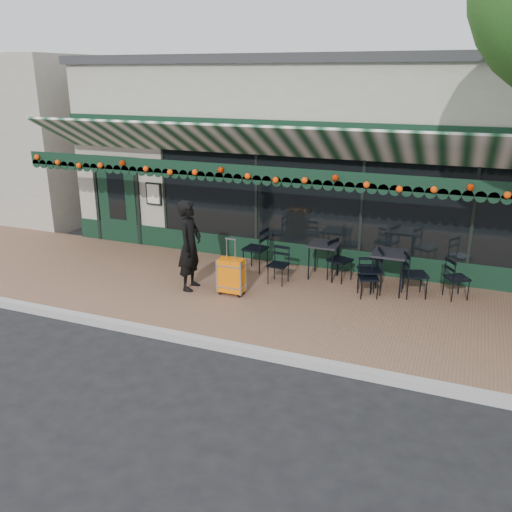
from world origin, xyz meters
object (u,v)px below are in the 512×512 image
at_px(cafe_table_b, 324,247).
at_px(chair_a_left, 370,271).
at_px(cafe_table_a, 390,256).
at_px(chair_b_front, 278,265).
at_px(suitcase, 231,276).
at_px(chair_a_right, 415,275).
at_px(chair_b_left, 255,249).
at_px(woman, 190,245).
at_px(chair_a_extra, 457,278).
at_px(chair_b_right, 340,260).
at_px(chair_a_front, 368,278).

distance_m(cafe_table_b, chair_a_left, 1.19).
distance_m(cafe_table_a, chair_b_front, 2.24).
bearing_deg(suitcase, chair_a_right, 18.94).
bearing_deg(chair_b_left, woman, -23.51).
height_order(chair_a_extra, chair_b_right, chair_b_right).
bearing_deg(chair_a_front, cafe_table_b, 124.23).
bearing_deg(woman, chair_a_extra, -78.71).
bearing_deg(chair_b_front, chair_b_left, 146.82).
bearing_deg(chair_a_front, chair_a_extra, -3.48).
bearing_deg(cafe_table_b, chair_a_extra, -3.15).
relative_size(woman, suitcase, 1.59).
bearing_deg(chair_b_left, chair_a_right, 90.57).
relative_size(chair_a_left, chair_b_left, 0.94).
xyz_separation_m(chair_a_right, chair_a_front, (-0.84, -0.35, -0.06)).
height_order(cafe_table_b, chair_a_extra, chair_a_extra).
bearing_deg(chair_a_right, chair_b_left, 63.72).
distance_m(cafe_table_b, chair_b_left, 1.54).
relative_size(chair_a_right, chair_a_extra, 1.09).
bearing_deg(chair_a_left, chair_b_front, -106.16).
relative_size(cafe_table_a, chair_b_front, 1.06).
height_order(woman, cafe_table_b, woman).
bearing_deg(woman, chair_a_right, -78.56).
relative_size(cafe_table_a, chair_b_left, 0.85).
relative_size(woman, chair_a_front, 2.38).
relative_size(woman, chair_a_extra, 2.25).
relative_size(chair_a_right, chair_b_right, 1.02).
relative_size(chair_a_extra, chair_b_front, 1.04).
relative_size(chair_a_left, chair_a_front, 1.18).
distance_m(chair_a_left, chair_b_left, 2.61).
height_order(cafe_table_a, chair_a_extra, cafe_table_a).
height_order(chair_a_right, chair_a_extra, chair_a_right).
height_order(chair_a_left, chair_a_right, chair_a_left).
bearing_deg(cafe_table_b, chair_a_left, -24.20).
distance_m(suitcase, chair_a_left, 2.74).
height_order(cafe_table_b, chair_b_front, chair_b_front).
xyz_separation_m(cafe_table_a, chair_b_right, (-1.04, 0.26, -0.30)).
distance_m(cafe_table_a, chair_a_right, 0.60).
relative_size(woman, cafe_table_a, 2.21).
bearing_deg(chair_a_left, cafe_table_a, 95.08).
xyz_separation_m(chair_a_extra, chair_b_right, (-2.32, 0.11, 0.03)).
xyz_separation_m(suitcase, chair_a_front, (2.51, 0.89, -0.00)).
bearing_deg(chair_b_left, suitcase, 8.16).
bearing_deg(cafe_table_b, chair_a_right, -10.49).
distance_m(cafe_table_b, chair_b_front, 1.08).
relative_size(chair_a_front, chair_b_right, 0.88).
height_order(chair_b_left, chair_b_right, chair_b_left).
distance_m(woman, chair_a_left, 3.60).
relative_size(chair_a_front, chair_b_front, 0.98).
xyz_separation_m(suitcase, chair_b_front, (0.65, 0.91, 0.01)).
bearing_deg(chair_a_extra, chair_b_left, 56.93).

